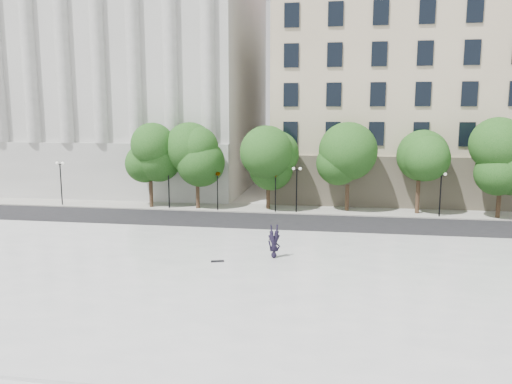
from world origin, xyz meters
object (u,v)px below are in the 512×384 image
person_lying (274,253)px  skateboard (218,261)px  traffic_light_west (217,171)px  traffic_light_east (276,172)px

person_lying → skateboard: person_lying is taller
person_lying → skateboard: (-3.16, -1.35, -0.24)m
person_lying → skateboard: 3.45m
traffic_light_west → traffic_light_east: size_ratio=1.01×
skateboard → traffic_light_west: bearing=86.3°
traffic_light_east → person_lying: (1.77, -15.42, -3.02)m
traffic_light_west → person_lying: bearing=-65.2°
traffic_light_east → skateboard: bearing=-94.8°
person_lying → traffic_light_east: bearing=80.6°
traffic_light_west → skateboard: bearing=-76.7°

